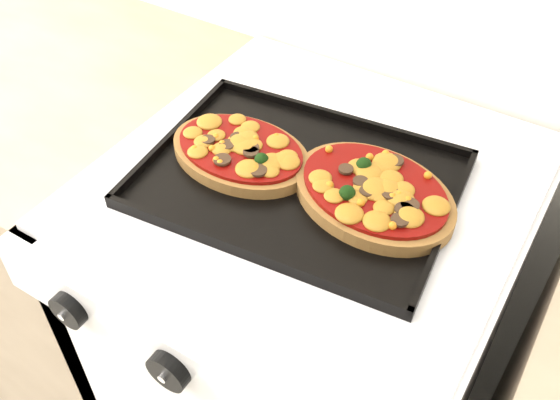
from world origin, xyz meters
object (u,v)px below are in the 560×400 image
Objects in this scene: stove at (305,351)px; baking_tray at (299,178)px; pizza_left at (240,151)px; pizza_right at (374,192)px.

baking_tray is (-0.01, -0.02, 0.47)m from stove.
stove is 2.13× the size of baking_tray.
pizza_right reaches higher than pizza_left.
stove is at bearing 174.75° from pizza_right.
pizza_left reaches higher than stove.
baking_tray is 0.11m from pizza_right.
baking_tray is 0.10m from pizza_left.
baking_tray is 1.99× the size of pizza_left.
pizza_right is at bearing 2.09° from baking_tray.
pizza_left is (-0.09, -0.01, 0.01)m from baking_tray.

